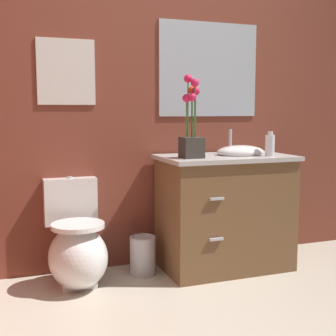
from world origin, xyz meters
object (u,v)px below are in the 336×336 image
Objects in this scene: wall_poster at (66,72)px; vanity_cabinet at (225,210)px; toilet at (77,249)px; flower_vase at (191,131)px; soap_bottle at (270,145)px; trash_bin at (143,255)px; wall_mirror at (209,70)px.

vanity_cabinet is at bearing -15.38° from wall_poster.
toilet is 1.08m from vanity_cabinet.
wall_poster reaches higher than vanity_cabinet.
flower_vase reaches higher than soap_bottle.
vanity_cabinet is 2.27× the size of wall_poster.
vanity_cabinet reaches higher than toilet.
vanity_cabinet is 1.48m from wall_poster.
wall_poster is (0.00, 0.27, 1.16)m from toilet.
toilet is 0.48m from trash_bin.
vanity_cabinet is (1.07, -0.03, 0.18)m from toilet.
trash_bin is at bearing 165.87° from soap_bottle.
trash_bin is 1.37m from wall_poster.
flower_vase is 1.26× the size of wall_poster.
flower_vase reaches higher than toilet.
wall_mirror reaches higher than toilet.
trash_bin is at bearing -26.12° from wall_poster.
vanity_cabinet reaches higher than soap_bottle.
toilet is at bearing 172.36° from soap_bottle.
wall_poster is at bearing 161.49° from soap_bottle.
wall_poster is 1.07m from wall_mirror.
trash_bin is at bearing 173.73° from vanity_cabinet.
soap_bottle reaches higher than toilet.
toilet is 1.19m from wall_poster.
wall_poster is (-1.07, 0.29, 0.98)m from vanity_cabinet.
wall_poster reaches higher than soap_bottle.
trash_bin is 0.61× the size of wall_poster.
wall_mirror reaches higher than trash_bin.
flower_vase is (-0.30, -0.08, 0.58)m from vanity_cabinet.
wall_mirror is at bearing 20.70° from trash_bin.
wall_poster reaches higher than trash_bin.
soap_bottle is (0.57, -0.07, -0.10)m from flower_vase.
wall_mirror is (1.07, 0.27, 1.21)m from toilet.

